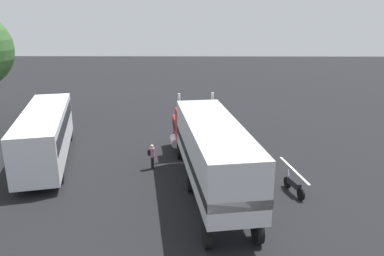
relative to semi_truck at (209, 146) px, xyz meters
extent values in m
plane|color=black|center=(5.41, 0.85, -2.52)|extent=(120.00, 120.00, 0.00)
cube|color=silver|center=(1.26, -2.65, -2.52)|extent=(4.36, 0.90, 0.01)
cube|color=silver|center=(2.65, -5.46, -2.52)|extent=(4.36, 0.90, 0.01)
cube|color=#B21919|center=(6.75, 1.07, -0.82)|extent=(2.17, 2.75, 1.20)
cube|color=#B21919|center=(5.17, 0.82, -0.32)|extent=(1.78, 2.69, 2.20)
cube|color=silver|center=(7.68, 1.22, -0.82)|extent=(0.41, 2.09, 1.08)
cube|color=black|center=(6.75, 1.07, -0.76)|extent=(2.18, 2.79, 0.36)
cylinder|color=silver|center=(4.46, 1.82, 0.28)|extent=(0.18, 0.18, 3.40)
cylinder|color=silver|center=(4.80, -0.35, 0.28)|extent=(0.18, 0.18, 3.40)
cube|color=silver|center=(-1.10, -0.18, 0.23)|extent=(10.78, 4.22, 2.80)
cube|color=black|center=(-1.10, -0.18, -0.19)|extent=(10.78, 4.26, 0.44)
cylinder|color=silver|center=(5.38, 2.17, -1.57)|extent=(1.38, 0.84, 0.64)
cylinder|color=black|center=(6.88, 2.21, -1.97)|extent=(1.13, 0.47, 1.10)
cylinder|color=black|center=(7.22, 0.03, -1.97)|extent=(1.13, 0.47, 1.10)
cylinder|color=black|center=(4.60, 1.84, -1.97)|extent=(1.13, 0.47, 1.10)
cylinder|color=black|center=(4.95, -0.33, -1.97)|extent=(1.13, 0.47, 1.10)
cylinder|color=black|center=(-0.28, 1.06, -1.97)|extent=(1.13, 0.47, 1.10)
cylinder|color=black|center=(0.06, -1.11, -1.97)|extent=(1.13, 0.47, 1.10)
cylinder|color=black|center=(-5.47, 0.23, -1.97)|extent=(1.13, 0.47, 1.10)
cylinder|color=black|center=(-5.12, -1.94, -1.97)|extent=(1.13, 0.47, 1.10)
cylinder|color=black|center=(2.81, 3.48, -2.11)|extent=(0.18, 0.18, 0.82)
cylinder|color=black|center=(2.66, 3.44, -2.11)|extent=(0.18, 0.18, 0.82)
cylinder|color=#A5728C|center=(2.73, 3.46, -1.41)|extent=(0.34, 0.34, 0.58)
sphere|color=tan|center=(2.73, 3.46, -1.01)|extent=(0.23, 0.23, 0.23)
cube|color=black|center=(2.69, 3.65, -1.39)|extent=(0.29, 0.22, 0.36)
cube|color=silver|center=(4.01, 10.56, -0.57)|extent=(11.29, 5.16, 2.90)
cube|color=black|center=(4.01, 10.56, 0.01)|extent=(10.66, 5.04, 0.90)
cylinder|color=black|center=(7.71, 12.66, -2.02)|extent=(1.04, 0.52, 1.00)
cylinder|color=black|center=(8.26, 10.47, -2.02)|extent=(1.04, 0.52, 1.00)
cylinder|color=black|center=(0.15, 10.75, -2.02)|extent=(1.04, 0.52, 1.00)
cylinder|color=black|center=(0.70, 8.57, -2.02)|extent=(1.04, 0.52, 1.00)
cylinder|color=black|center=(0.13, -4.43, -2.19)|extent=(0.66, 0.28, 0.66)
cylinder|color=black|center=(-1.27, -4.83, -2.19)|extent=(0.66, 0.28, 0.66)
cube|color=black|center=(-0.57, -4.63, -1.91)|extent=(1.12, 0.53, 0.36)
cylinder|color=silver|center=(0.03, -4.46, -1.74)|extent=(0.29, 0.15, 0.69)
camera|label=1|loc=(-19.18, 0.71, 7.00)|focal=35.13mm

